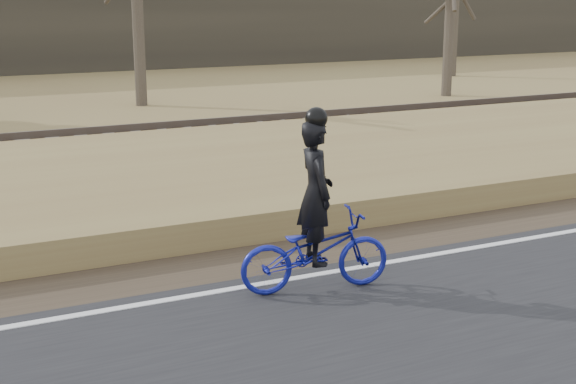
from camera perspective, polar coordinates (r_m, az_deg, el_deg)
name	(u,v)px	position (r m, az deg, el deg)	size (l,w,h in m)	color
ground	(219,303)	(9.48, -4.95, -7.87)	(120.00, 120.00, 0.00)	olive
edge_line	(213,292)	(9.63, -5.39, -7.11)	(120.00, 0.12, 0.01)	silver
shoulder	(185,270)	(10.53, -7.31, -5.54)	(120.00, 1.60, 0.04)	#473A2B
embankment	(125,202)	(13.23, -11.53, -0.71)	(120.00, 5.00, 0.44)	olive
ballast	(76,159)	(16.85, -14.82, 2.29)	(120.00, 3.00, 0.45)	slate
railroad	(75,144)	(16.79, -14.88, 3.31)	(120.00, 2.40, 0.29)	black
cyclist	(315,234)	(9.46, 1.96, -3.00)	(1.90, 0.93, 2.20)	navy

